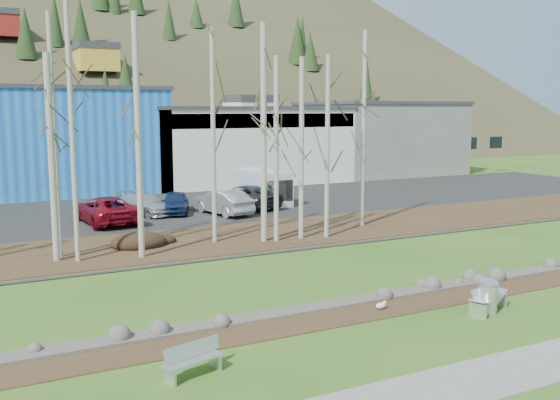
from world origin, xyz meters
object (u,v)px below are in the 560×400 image
litter_bin (488,298)px  car_5 (244,197)px  car_3 (175,202)px  van_white (263,187)px  bench_damaged (488,298)px  bench_intact (193,359)px  seagull (381,305)px  car_4 (223,202)px  car_2 (144,204)px  car_1 (105,210)px

litter_bin → car_5: bearing=86.4°
car_3 → car_5: 4.70m
van_white → litter_bin: bearing=-98.1°
bench_damaged → litter_bin: size_ratio=1.98×
bench_intact → bench_damaged: bench_damaged is taller
litter_bin → seagull: (-2.90, 1.82, -0.33)m
car_4 → bench_intact: bearing=53.5°
seagull → car_5: 21.41m
bench_damaged → car_2: 23.60m
bench_intact → bench_damaged: bearing=-13.3°
bench_damaged → car_1: car_1 is taller
bench_damaged → car_1: size_ratio=0.36×
car_2 → car_3: car_3 is taller
bench_intact → car_3: car_3 is taller
bench_intact → van_white: 27.52m
seagull → car_2: (-2.20, 21.36, 0.62)m
van_white → bench_damaged: bearing=-97.7°
litter_bin → car_3: 23.00m
seagull → car_1: size_ratio=0.08×
seagull → car_2: car_2 is taller
car_1 → van_white: (11.14, 2.54, 0.37)m
car_2 → car_4: 4.84m
car_1 → car_3: car_1 is taller
car_1 → car_3: (4.56, 1.46, -0.09)m
bench_intact → car_1: (2.29, 21.47, 0.50)m
car_5 → bench_intact: bearing=46.3°
car_1 → car_2: car_1 is taller
litter_bin → car_4: size_ratio=0.22×
bench_damaged → seagull: bench_damaged is taller
bench_intact → seagull: 7.47m
litter_bin → car_4: bearing=92.0°
bench_intact → car_2: size_ratio=0.37×
bench_intact → car_4: (9.35, 21.21, 0.49)m
car_3 → car_5: car_5 is taller
car_5 → car_4: bearing=21.1°
car_3 → car_4: (2.50, -1.71, 0.08)m
car_2 → car_3: 1.90m
car_1 → car_4: (7.06, -0.25, -0.01)m
bench_damaged → car_4: (-0.92, 20.88, 0.47)m
seagull → car_1: (-4.91, 19.49, 0.74)m
seagull → litter_bin: bearing=-27.1°
car_2 → van_white: 8.47m
seagull → van_white: bearing=79.2°
bench_damaged → car_3: size_ratio=0.50×
car_1 → van_white: van_white is taller
bench_damaged → car_5: size_ratio=0.37×
litter_bin → car_4: 21.07m
car_2 → bench_intact: bearing=-125.8°
seagull → car_3: car_3 is taller
bench_intact → car_1: size_ratio=0.30×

